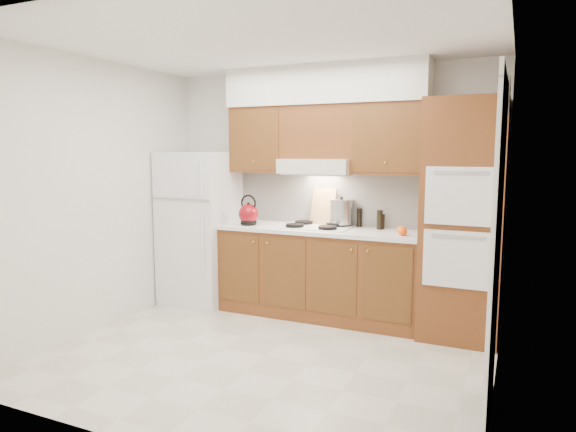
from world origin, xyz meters
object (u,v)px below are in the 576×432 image
Objects in this scene: stock_pot at (341,212)px; fridge at (200,228)px; kettle at (249,214)px; oven_cabinet at (463,220)px.

fridge is at bearing -171.63° from stock_pot.
stock_pot is at bearing 8.37° from fridge.
fridge is 0.69m from kettle.
stock_pot reaches higher than kettle.
oven_cabinet is 2.19m from kettle.
fridge reaches higher than kettle.
stock_pot is (0.95, 0.30, 0.04)m from kettle.
fridge is at bearing 156.05° from kettle.
fridge is 0.78× the size of oven_cabinet.
oven_cabinet is at bearing -16.27° from kettle.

